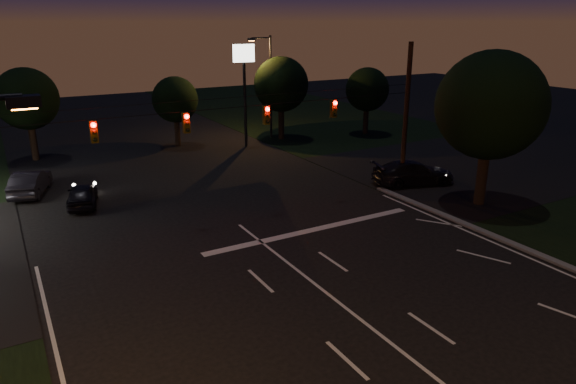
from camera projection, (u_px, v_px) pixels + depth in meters
ground at (435, 378)px, 15.36m from camera, size 140.00×140.00×0.00m
cross_street_right at (474, 165)px, 37.97m from camera, size 20.00×16.00×0.02m
stop_bar at (313, 230)px, 26.24m from camera, size 12.00×0.50×0.01m
utility_pole_right at (401, 185)px, 33.37m from camera, size 0.30×0.30×9.00m
signal_span at (228, 118)px, 25.94m from camera, size 24.00×0.40×1.56m
pole_sign_right at (244, 72)px, 41.86m from camera, size 1.80×0.30×8.40m
street_light_right_far at (268, 80)px, 45.35m from camera, size 2.20×0.35×9.00m
tree_right_near at (488, 106)px, 28.32m from camera, size 6.00×6.00×8.76m
tree_far_b at (27, 99)px, 38.22m from camera, size 4.60×4.60×6.98m
tree_far_c at (175, 100)px, 42.80m from camera, size 3.80×3.80×5.86m
tree_far_d at (281, 85)px, 45.13m from camera, size 4.80×4.80×7.30m
tree_far_e at (367, 90)px, 47.47m from camera, size 4.00×4.00×6.18m
car_oncoming_a at (82, 195)px, 29.49m from camera, size 2.39×4.13×1.32m
car_oncoming_b at (30, 182)px, 31.49m from camera, size 2.87×4.76×1.48m
car_cross at (413, 173)px, 33.38m from camera, size 5.80×3.67×1.57m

